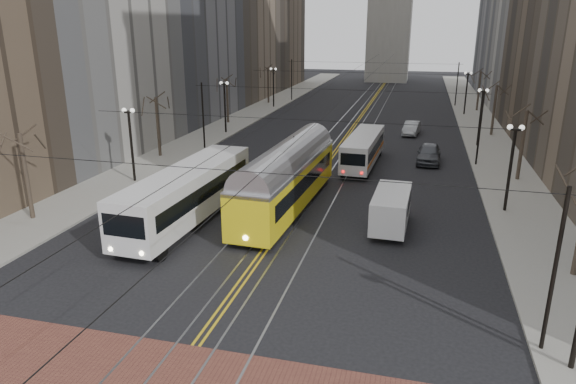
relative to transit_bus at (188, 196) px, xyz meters
The scene contains 14 objects.
ground 12.79m from the transit_bus, 62.34° to the right, with size 260.00×260.00×0.00m, color black.
sidewalk_left 35.02m from the transit_bus, 105.10° to the left, with size 5.00×140.00×0.15m, color gray.
sidewalk_right 39.74m from the transit_bus, 58.27° to the left, with size 5.00×140.00×0.15m, color gray.
streetcar_rails 34.32m from the transit_bus, 80.11° to the left, with size 4.80×130.00×0.02m, color gray.
centre_lines 34.32m from the transit_bus, 80.11° to the left, with size 0.42×130.00×0.01m, color gold.
lamp_posts 18.51m from the transit_bus, 71.43° to the left, with size 27.60×57.20×5.60m.
street_trees 24.75m from the transit_bus, 76.23° to the left, with size 31.68×53.28×5.60m.
trolley_wires 24.41m from the transit_bus, 76.00° to the left, with size 25.96×120.00×6.60m.
transit_bus is the anchor object (origin of this frame).
streetcar 6.62m from the transit_bus, 35.56° to the left, with size 2.78×14.96×3.53m, color yellow.
rear_bus 18.73m from the transit_bus, 61.04° to the left, with size 2.30×10.56×2.75m, color silver.
cargo_van 12.54m from the transit_bus, ahead, with size 2.03×5.28×2.33m, color silver.
sedan_grey 23.94m from the transit_bus, 52.07° to the left, with size 2.03×5.04×1.72m, color #46494E.
sedan_silver 33.90m from the transit_bus, 67.68° to the left, with size 1.56×4.47×1.47m, color #9CA0A3.
Camera 1 is at (7.72, -16.62, 11.85)m, focal length 32.00 mm.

